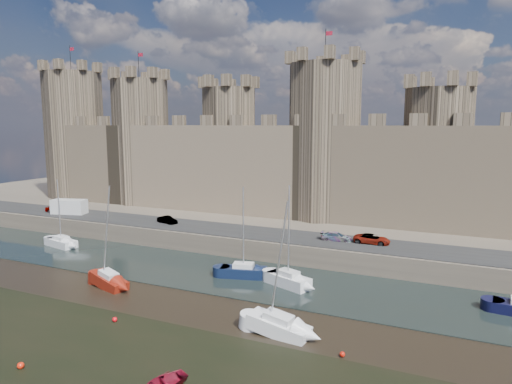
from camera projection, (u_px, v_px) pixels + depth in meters
water_channel at (243, 277)px, 50.12m from camera, size 160.00×12.00×0.08m
quay at (329, 210)px, 82.44m from camera, size 160.00×60.00×2.50m
road at (277, 235)px, 58.78m from camera, size 160.00×7.00×0.10m
castle at (306, 157)px, 70.33m from camera, size 108.50×11.00×29.00m
car_0 at (56, 209)px, 73.70m from camera, size 3.73×1.81×1.23m
car_1 at (167, 220)px, 65.49m from camera, size 3.53×1.99×1.10m
car_2 at (336, 237)px, 55.83m from camera, size 3.89×1.89×1.09m
car_3 at (372, 239)px, 54.46m from camera, size 4.32×2.05×1.19m
van at (69, 207)px, 72.39m from camera, size 5.74×3.40×2.35m
sailboat_0 at (61, 242)px, 62.43m from camera, size 5.24×2.88×9.26m
sailboat_1 at (244, 271)px, 49.95m from camera, size 5.30×3.11×9.98m
sailboat_2 at (288, 279)px, 47.16m from camera, size 5.25×3.55×10.55m
sailboat_4 at (109, 280)px, 47.00m from camera, size 4.87×2.90×10.67m
sailboat_5 at (278, 325)px, 36.46m from camera, size 5.24×2.44×10.96m
dinghy_4 at (162, 384)px, 29.00m from camera, size 3.52×3.97×0.68m
buoy_0 at (21, 366)px, 31.39m from camera, size 0.48×0.48×0.48m
buoy_1 at (115, 319)px, 38.86m from camera, size 0.42×0.42×0.42m
buoy_3 at (342, 354)px, 33.01m from camera, size 0.40×0.40×0.40m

